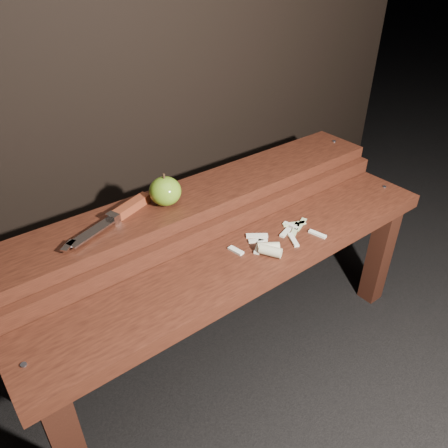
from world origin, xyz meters
TOP-DOWN VIEW (x-y plane):
  - ground at (0.00, 0.00)m, footprint 60.00×60.00m
  - bench_front_tier at (0.00, -0.06)m, footprint 1.20×0.20m
  - bench_rear_tier at (0.00, 0.17)m, footprint 1.20×0.21m
  - apple at (-0.11, 0.17)m, footprint 0.08×0.08m
  - knife at (-0.23, 0.18)m, footprint 0.27×0.12m
  - apple_scraps at (0.06, -0.07)m, footprint 0.26×0.14m

SIDE VIEW (x-z plane):
  - ground at x=0.00m, z-range 0.00..0.00m
  - bench_front_tier at x=0.00m, z-range 0.14..0.56m
  - bench_rear_tier at x=0.00m, z-range 0.16..0.67m
  - apple_scraps at x=0.06m, z-range 0.42..0.44m
  - knife at x=-0.23m, z-range 0.50..0.52m
  - apple at x=-0.11m, z-range 0.49..0.58m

